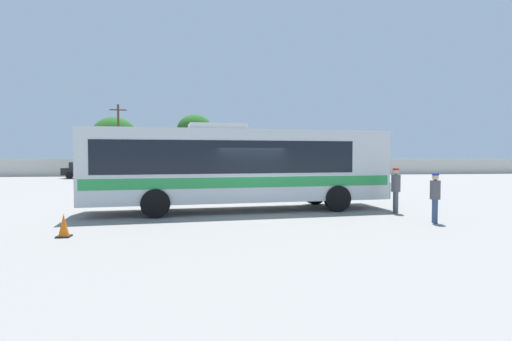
# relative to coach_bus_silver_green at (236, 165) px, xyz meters

# --- Properties ---
(ground_plane) EXTENTS (300.00, 300.00, 0.00)m
(ground_plane) POSITION_rel_coach_bus_silver_green_xyz_m (0.51, 9.41, -1.85)
(ground_plane) COLOR gray
(perimeter_wall) EXTENTS (80.00, 0.30, 1.78)m
(perimeter_wall) POSITION_rel_coach_bus_silver_green_xyz_m (0.51, 27.87, -0.96)
(perimeter_wall) COLOR beige
(perimeter_wall) RESTS_ON ground_plane
(coach_bus_silver_green) EXTENTS (12.18, 3.82, 3.46)m
(coach_bus_silver_green) POSITION_rel_coach_bus_silver_green_xyz_m (0.00, 0.00, 0.00)
(coach_bus_silver_green) COLOR silver
(coach_bus_silver_green) RESTS_ON ground_plane
(attendant_by_bus_door) EXTENTS (0.40, 0.40, 1.73)m
(attendant_by_bus_door) POSITION_rel_coach_bus_silver_green_xyz_m (6.03, -1.48, -0.87)
(attendant_by_bus_door) COLOR #4C4C51
(attendant_by_bus_door) RESTS_ON ground_plane
(passenger_waiting_on_apron) EXTENTS (0.41, 0.41, 1.64)m
(passenger_waiting_on_apron) POSITION_rel_coach_bus_silver_green_xyz_m (6.27, -3.77, -0.92)
(passenger_waiting_on_apron) COLOR #33476B
(passenger_waiting_on_apron) RESTS_ON ground_plane
(parked_car_leftmost_black) EXTENTS (4.23, 2.09, 1.54)m
(parked_car_leftmost_black) POSITION_rel_coach_bus_silver_green_xyz_m (-12.53, 23.89, -1.04)
(parked_car_leftmost_black) COLOR black
(parked_car_leftmost_black) RESTS_ON ground_plane
(parked_car_second_grey) EXTENTS (4.62, 2.21, 1.45)m
(parked_car_second_grey) POSITION_rel_coach_bus_silver_green_xyz_m (-7.08, 23.45, -1.08)
(parked_car_second_grey) COLOR slate
(parked_car_second_grey) RESTS_ON ground_plane
(parked_car_third_red) EXTENTS (4.08, 2.03, 1.47)m
(parked_car_third_red) POSITION_rel_coach_bus_silver_green_xyz_m (-1.61, 24.04, -1.07)
(parked_car_third_red) COLOR red
(parked_car_third_red) RESTS_ON ground_plane
(utility_pole_near) EXTENTS (1.80, 0.35, 7.76)m
(utility_pole_near) POSITION_rel_coach_bus_silver_green_xyz_m (-10.80, 30.06, 2.21)
(utility_pole_near) COLOR #4C3823
(utility_pole_near) RESTS_ON ground_plane
(roadside_tree_left) EXTENTS (5.23, 5.23, 6.72)m
(roadside_tree_left) POSITION_rel_coach_bus_silver_green_xyz_m (-12.06, 33.81, 2.64)
(roadside_tree_left) COLOR brown
(roadside_tree_left) RESTS_ON ground_plane
(roadside_tree_midleft) EXTENTS (4.12, 4.12, 6.94)m
(roadside_tree_midleft) POSITION_rel_coach_bus_silver_green_xyz_m (-2.52, 32.01, 3.32)
(roadside_tree_midleft) COLOR brown
(roadside_tree_midleft) RESTS_ON ground_plane
(traffic_cone_on_apron) EXTENTS (0.36, 0.36, 0.64)m
(traffic_cone_on_apron) POSITION_rel_coach_bus_silver_green_xyz_m (-5.07, -4.65, -1.54)
(traffic_cone_on_apron) COLOR black
(traffic_cone_on_apron) RESTS_ON ground_plane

